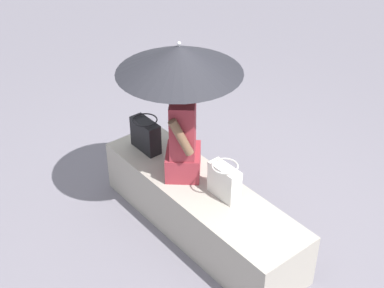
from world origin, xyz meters
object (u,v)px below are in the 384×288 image
Objects in this scene: person_seated at (183,134)px; tote_bag_canvas at (224,181)px; handbag_black at (146,134)px; parasol at (179,59)px.

person_seated is 3.02× the size of tote_bag_canvas.
person_seated reaches higher than tote_bag_canvas.
handbag_black is at bearing -175.79° from person_seated.
person_seated is 0.65m from parasol.
parasol is 3.94× the size of tote_bag_canvas.
handbag_black is at bearing -175.78° from parasol.
parasol is (-0.03, -0.00, 0.64)m from person_seated.
tote_bag_canvas is (0.93, 0.10, -0.00)m from handbag_black.
parasol is at bearing 4.22° from handbag_black.
tote_bag_canvas is (0.44, 0.06, -0.24)m from person_seated.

